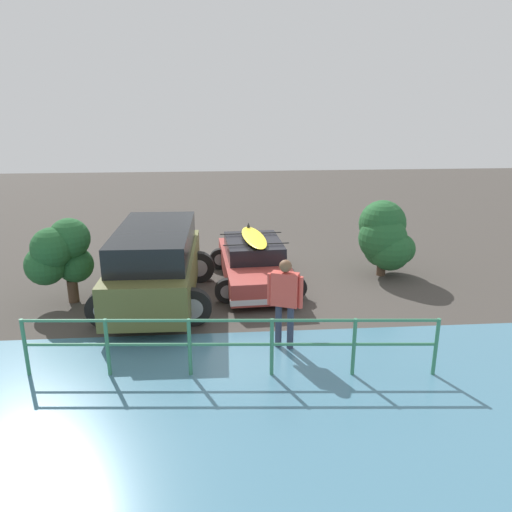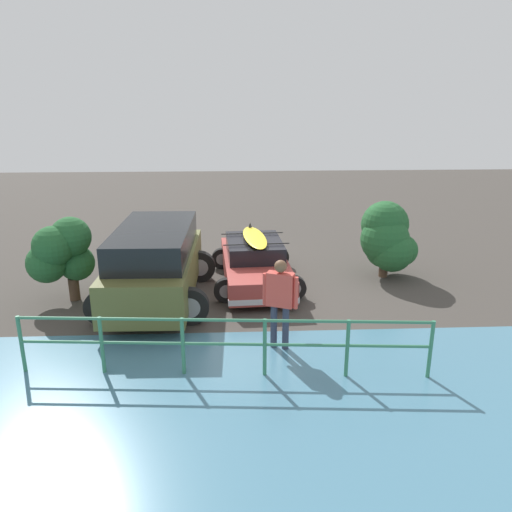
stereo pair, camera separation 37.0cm
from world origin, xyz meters
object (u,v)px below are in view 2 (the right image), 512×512
Objects in this scene: suv_car at (156,263)px; bush_near_left at (388,239)px; sedan_car at (255,262)px; bush_near_right at (61,252)px; person_bystander at (280,296)px.

bush_near_left is at bearing -166.65° from suv_car.
bush_near_left reaches higher than suv_car.
suv_car is (2.47, 1.17, 0.41)m from sedan_car.
bush_near_left is at bearing -170.65° from bush_near_right.
sedan_car is at bearing 4.44° from bush_near_left.
person_bystander is (-0.32, 3.77, 0.55)m from sedan_car.
sedan_car is 2.76m from suv_car.
bush_near_right reaches higher than suv_car.
person_bystander is at bearing 152.08° from bush_near_right.
sedan_car is 2.01× the size of bush_near_left.
sedan_car is 0.89× the size of suv_car.
bush_near_right is at bearing 9.35° from bush_near_left.
person_bystander is 5.27m from bush_near_left.
suv_car is at bearing -42.94° from person_bystander.
sedan_car is 2.02× the size of bush_near_right.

